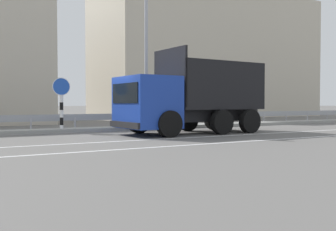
{
  "coord_description": "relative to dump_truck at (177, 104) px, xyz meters",
  "views": [
    {
      "loc": [
        -6.77,
        -14.88,
        1.33
      ],
      "look_at": [
        2.51,
        1.09,
        0.74
      ],
      "focal_mm": 42.0,
      "sensor_mm": 36.0,
      "label": 1
    }
  ],
  "objects": [
    {
      "name": "background_building_1",
      "position": [
        14.33,
        17.59,
        4.62
      ],
      "size": [
        21.95,
        9.33,
        11.78
      ],
      "primitive_type": "cube",
      "color": "beige",
      "rests_on": "ground_plane"
    },
    {
      "name": "median_guardrail",
      "position": [
        -1.99,
        4.64,
        -0.7
      ],
      "size": [
        65.27,
        0.09,
        0.78
      ],
      "color": "#9EA0A5",
      "rests_on": "ground_plane"
    },
    {
      "name": "lane_strip_0",
      "position": [
        0.82,
        -1.77,
        -1.27
      ],
      "size": [
        65.27,
        0.16,
        0.01
      ],
      "primitive_type": "cube",
      "color": "silver",
      "rests_on": "ground_plane"
    },
    {
      "name": "median_road_sign",
      "position": [
        -4.06,
        3.25,
        0.05
      ],
      "size": [
        0.8,
        0.16,
        2.46
      ],
      "color": "white",
      "rests_on": "ground_plane"
    },
    {
      "name": "ground_plane",
      "position": [
        -1.99,
        0.55,
        -1.27
      ],
      "size": [
        320.0,
        320.0,
        0.0
      ],
      "primitive_type": "plane",
      "color": "#605E5B"
    },
    {
      "name": "median_island",
      "position": [
        -1.99,
        3.25,
        -1.18
      ],
      "size": [
        35.9,
        1.1,
        0.18
      ],
      "primitive_type": "cube",
      "color": "gray",
      "rests_on": "ground_plane"
    },
    {
      "name": "lane_strip_1",
      "position": [
        0.82,
        -4.01,
        -1.27
      ],
      "size": [
        65.27,
        0.16,
        0.01
      ],
      "primitive_type": "cube",
      "color": "silver",
      "rests_on": "ground_plane"
    },
    {
      "name": "dump_truck",
      "position": [
        0.0,
        0.0,
        0.0
      ],
      "size": [
        6.7,
        3.01,
        3.62
      ],
      "rotation": [
        0.0,
        0.0,
        1.61
      ],
      "color": "#19389E",
      "rests_on": "ground_plane"
    },
    {
      "name": "street_lamp_1",
      "position": [
        0.17,
        3.03,
        4.27
      ],
      "size": [
        0.71,
        2.23,
        10.1
      ],
      "color": "#ADADB2",
      "rests_on": "ground_plane"
    }
  ]
}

